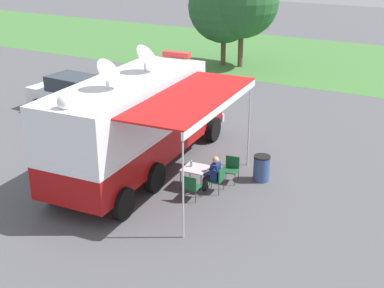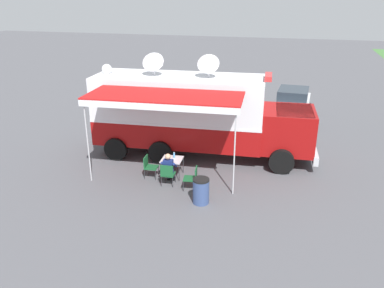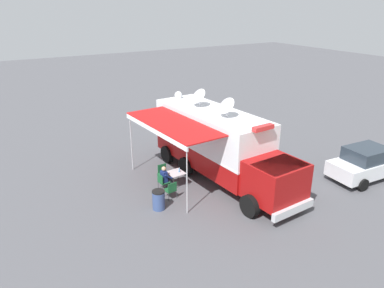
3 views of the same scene
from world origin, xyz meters
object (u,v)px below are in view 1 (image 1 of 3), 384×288
Objects in this scene: command_truck at (140,119)px; folding_chair_spare_by_truck at (232,167)px; car_behind_truck at (71,94)px; folding_table at (195,169)px; folding_chair_beside_table at (191,186)px; water_bottle at (191,163)px; seated_responder at (213,173)px; folding_chair_at_table at (218,178)px; trash_bin at (262,168)px.

folding_chair_spare_by_truck is at bearing 12.54° from command_truck.
command_truck reaches higher than car_behind_truck.
folding_table is 0.91m from folding_chair_beside_table.
command_truck reaches higher than water_bottle.
folding_table is at bearing -173.08° from seated_responder.
folding_chair_beside_table is at bearing -108.89° from seated_responder.
command_truck reaches higher than folding_chair_beside_table.
car_behind_truck is at bearing 154.33° from folding_table.
water_bottle reaches higher than folding_chair_beside_table.
water_bottle is (2.19, -0.32, -1.11)m from command_truck.
folding_chair_at_table and folding_chair_beside_table have the same top height.
water_bottle is 0.26× the size of folding_chair_spare_by_truck.
car_behind_truck reaches higher than folding_chair_spare_by_truck.
folding_chair_at_table is 10.67m from car_behind_truck.
seated_responder is at bearing -23.86° from car_behind_truck.
trash_bin is 0.21× the size of car_behind_truck.
seated_responder is (-0.19, -0.01, 0.14)m from folding_chair_at_table.
trash_bin is 11.07m from car_behind_truck.
seated_responder is (-0.22, -0.99, 0.14)m from folding_chair_spare_by_truck.
seated_responder reaches higher than folding_chair_spare_by_truck.
folding_table is 1.36m from folding_chair_spare_by_truck.
seated_responder is (0.79, 0.04, -0.18)m from water_bottle.
folding_chair_at_table is at bearing -4.81° from command_truck.
trash_bin is at bearing 58.36° from folding_chair_at_table.
folding_table is at bearing 109.15° from folding_chair_beside_table.
folding_chair_beside_table is 0.99m from seated_responder.
folding_chair_spare_by_truck is 1.03m from seated_responder.
command_truck is 7.71× the size of seated_responder.
command_truck is 43.00× the size of water_bottle.
car_behind_truck is (-6.62, 3.97, -1.07)m from command_truck.
car_behind_truck is (-9.28, 5.17, 0.37)m from folding_chair_beside_table.
trash_bin is (1.12, 1.52, -0.20)m from seated_responder.
folding_chair_spare_by_truck is 1.04m from trash_bin.
command_truck is 11.07× the size of folding_chair_at_table.
car_behind_truck is (-10.72, 2.73, 0.42)m from trash_bin.
folding_chair_at_table is at bearing 6.20° from folding_table.
water_bottle is 1.48m from folding_chair_spare_by_truck.
car_behind_truck is (-8.99, 4.32, 0.21)m from folding_table.
seated_responder is at bearing 6.92° from folding_table.
water_bottle reaches higher than trash_bin.
command_truck is at bearing -163.17° from trash_bin.
seated_responder reaches higher than water_bottle.
folding_chair_spare_by_truck is 0.20× the size of car_behind_truck.
folding_table is at bearing -128.02° from folding_chair_spare_by_truck.
folding_chair_at_table and folding_chair_spare_by_truck have the same top height.
trash_bin is (0.89, 0.53, -0.06)m from folding_chair_spare_by_truck.
command_truck is 4.53m from trash_bin.
command_truck is 11.07× the size of folding_chair_spare_by_truck.
seated_responder reaches higher than folding_chair_beside_table.
folding_chair_beside_table is at bearing -61.99° from water_bottle.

